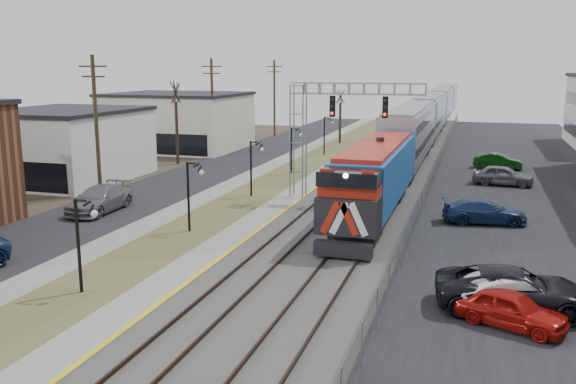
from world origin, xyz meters
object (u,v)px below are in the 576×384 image
at_px(signal_gantry, 323,121).
at_px(car_lot_b, 512,294).
at_px(car_lot_a, 510,310).
at_px(train, 431,115).

xyz_separation_m(signal_gantry, car_lot_b, (11.62, -16.90, -4.86)).
bearing_deg(car_lot_a, signal_gantry, 54.97).
distance_m(train, signal_gantry, 43.18).
distance_m(signal_gantry, car_lot_b, 21.08).
bearing_deg(signal_gantry, car_lot_a, -57.88).
bearing_deg(train, signal_gantry, -95.70).
xyz_separation_m(train, car_lot_b, (7.34, -59.78, -2.22)).
xyz_separation_m(car_lot_a, car_lot_b, (0.11, 1.44, 0.05)).
bearing_deg(signal_gantry, car_lot_b, -55.48).
bearing_deg(train, car_lot_a, -83.26).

